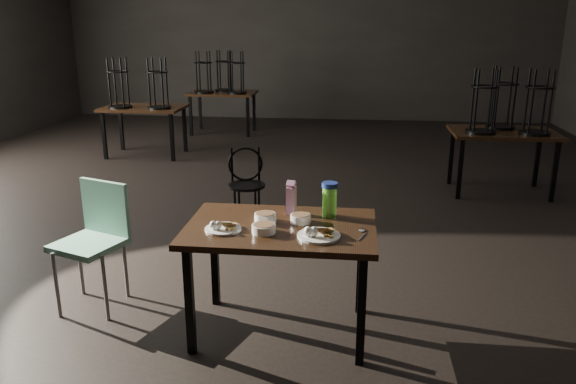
# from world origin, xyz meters

# --- Properties ---
(main_table) EXTENTS (1.20, 0.80, 0.75)m
(main_table) POSITION_xyz_m (0.57, -2.51, 0.67)
(main_table) COLOR black
(main_table) RESTS_ON ground
(plate_left) EXTENTS (0.23, 0.23, 0.07)m
(plate_left) POSITION_xyz_m (0.22, -2.63, 0.77)
(plate_left) COLOR white
(plate_left) RESTS_ON main_table
(plate_right) EXTENTS (0.26, 0.26, 0.08)m
(plate_right) POSITION_xyz_m (0.82, -2.68, 0.77)
(plate_right) COLOR white
(plate_right) RESTS_ON main_table
(bowl_near) EXTENTS (0.14, 0.14, 0.06)m
(bowl_near) POSITION_xyz_m (0.46, -2.45, 0.78)
(bowl_near) COLOR white
(bowl_near) RESTS_ON main_table
(bowl_far) EXTENTS (0.13, 0.13, 0.05)m
(bowl_far) POSITION_xyz_m (0.69, -2.44, 0.78)
(bowl_far) COLOR white
(bowl_far) RESTS_ON main_table
(bowl_big) EXTENTS (0.15, 0.15, 0.05)m
(bowl_big) POSITION_xyz_m (0.48, -2.64, 0.78)
(bowl_big) COLOR white
(bowl_big) RESTS_ON main_table
(juice_carton) EXTENTS (0.07, 0.07, 0.23)m
(juice_carton) POSITION_xyz_m (0.61, -2.27, 0.86)
(juice_carton) COLOR #821761
(juice_carton) RESTS_ON main_table
(water_bottle) EXTENTS (0.14, 0.14, 0.23)m
(water_bottle) POSITION_xyz_m (0.87, -2.30, 0.87)
(water_bottle) COLOR #71D93F
(water_bottle) RESTS_ON main_table
(spoon) EXTENTS (0.06, 0.21, 0.01)m
(spoon) POSITION_xyz_m (1.08, -2.56, 0.75)
(spoon) COLOR silver
(spoon) RESTS_ON main_table
(bentwood_chair) EXTENTS (0.39, 0.39, 0.77)m
(bentwood_chair) POSITION_xyz_m (-0.05, -0.46, 0.46)
(bentwood_chair) COLOR black
(bentwood_chair) RESTS_ON ground
(school_chair) EXTENTS (0.54, 0.54, 0.90)m
(school_chair) POSITION_xyz_m (-0.79, -2.27, 0.54)
(school_chair) COLOR #6FAD92
(school_chair) RESTS_ON ground
(bg_table_left) EXTENTS (1.20, 0.80, 1.48)m
(bg_table_left) POSITION_xyz_m (-2.14, 2.30, 0.75)
(bg_table_left) COLOR black
(bg_table_left) RESTS_ON ground
(bg_table_right) EXTENTS (1.20, 0.80, 1.48)m
(bg_table_right) POSITION_xyz_m (2.77, 0.93, 0.78)
(bg_table_right) COLOR black
(bg_table_right) RESTS_ON ground
(bg_table_far) EXTENTS (1.20, 0.80, 1.48)m
(bg_table_far) POSITION_xyz_m (-1.37, 4.24, 0.78)
(bg_table_far) COLOR black
(bg_table_far) RESTS_ON ground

